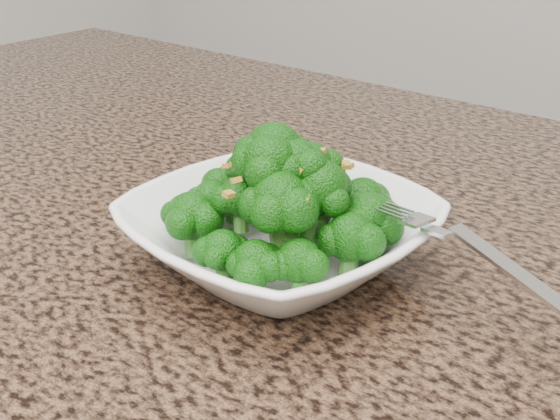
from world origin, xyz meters
The scene contains 5 objects.
granite_counter centered at (0.00, 0.30, 0.89)m, with size 1.64×1.04×0.03m, color brown.
bowl centered at (0.10, 0.31, 0.93)m, with size 0.23×0.23×0.06m, color white.
broccoli_pile centered at (0.10, 0.31, 0.99)m, with size 0.20×0.20×0.07m, color #105509, non-canonical shape.
garlic_topping centered at (0.10, 0.31, 1.03)m, with size 0.12×0.12×0.01m, color #B3872B, non-canonical shape.
fork centered at (0.23, 0.33, 0.96)m, with size 0.18×0.03×0.01m, color silver, non-canonical shape.
Camera 1 is at (0.41, -0.07, 1.18)m, focal length 45.00 mm.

